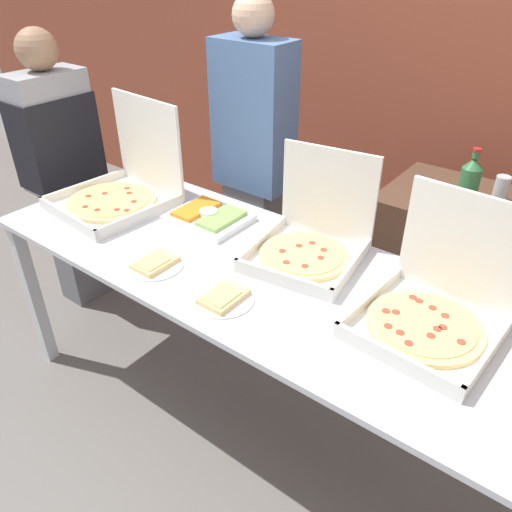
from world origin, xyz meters
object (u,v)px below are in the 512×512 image
at_px(paper_plate_front_right, 224,298).
at_px(person_guest_cap, 254,171).
at_px(pizza_box_near_left, 310,240).
at_px(paper_plate_front_center, 155,263).
at_px(person_server_vest, 62,163).
at_px(soda_can_silver, 501,189).
at_px(pizza_box_far_right, 121,187).
at_px(soda_bottle, 469,182).
at_px(veggie_tray, 209,217).
at_px(pizza_box_near_right, 435,307).

xyz_separation_m(paper_plate_front_right, person_guest_cap, (-0.56, 0.90, 0.05)).
distance_m(pizza_box_near_left, paper_plate_front_center, 0.63).
xyz_separation_m(paper_plate_front_center, person_server_vest, (-1.18, 0.38, 0.02)).
bearing_deg(soda_can_silver, pizza_box_far_right, -147.24).
relative_size(soda_bottle, person_server_vest, 0.17).
distance_m(pizza_box_near_left, person_server_vest, 1.63).
height_order(pizza_box_near_left, soda_bottle, pizza_box_near_left).
xyz_separation_m(pizza_box_far_right, paper_plate_front_center, (0.55, -0.30, -0.07)).
bearing_deg(person_server_vest, veggie_tray, 91.61).
bearing_deg(person_server_vest, person_guest_cap, 117.50).
bearing_deg(person_server_vest, pizza_box_far_right, 82.11).
bearing_deg(paper_plate_front_center, person_server_vest, 162.00).
distance_m(paper_plate_front_center, soda_can_silver, 1.59).
bearing_deg(pizza_box_near_right, person_server_vest, -178.01).
relative_size(pizza_box_near_left, soda_bottle, 1.77).
bearing_deg(person_guest_cap, soda_can_silver, -162.34).
relative_size(pizza_box_far_right, soda_can_silver, 4.39).
bearing_deg(person_server_vest, soda_can_silver, 112.39).
bearing_deg(veggie_tray, soda_bottle, 37.25).
bearing_deg(pizza_box_near_right, paper_plate_front_center, -158.84).
bearing_deg(pizza_box_near_left, person_guest_cap, 136.77).
relative_size(pizza_box_near_right, paper_plate_front_right, 2.15).
distance_m(pizza_box_far_right, soda_bottle, 1.62).
relative_size(pizza_box_near_left, pizza_box_far_right, 0.88).
bearing_deg(pizza_box_far_right, paper_plate_front_right, -13.33).
xyz_separation_m(pizza_box_near_right, person_server_vest, (-2.19, 0.07, -0.05)).
bearing_deg(pizza_box_far_right, person_guest_cap, 64.40).
xyz_separation_m(paper_plate_front_center, person_guest_cap, (-0.19, 0.90, 0.05)).
bearing_deg(soda_bottle, soda_can_silver, 52.52).
bearing_deg(pizza_box_near_right, pizza_box_near_left, 171.28).
height_order(pizza_box_near_right, paper_plate_front_center, pizza_box_near_right).
height_order(paper_plate_front_right, veggie_tray, veggie_tray).
bearing_deg(pizza_box_far_right, soda_bottle, 35.55).
distance_m(pizza_box_near_right, person_guest_cap, 1.34).
height_order(paper_plate_front_center, person_guest_cap, person_guest_cap).
height_order(soda_bottle, person_server_vest, person_server_vest).
bearing_deg(person_guest_cap, paper_plate_front_right, 121.73).
relative_size(pizza_box_far_right, person_server_vest, 0.33).
height_order(pizza_box_near_left, person_guest_cap, person_guest_cap).
distance_m(pizza_box_near_right, pizza_box_far_right, 1.56).
height_order(pizza_box_near_right, paper_plate_front_right, pizza_box_near_right).
bearing_deg(veggie_tray, person_guest_cap, 102.86).
bearing_deg(pizza_box_far_right, veggie_tray, 19.24).
relative_size(veggie_tray, soda_can_silver, 2.79).
relative_size(pizza_box_near_right, soda_can_silver, 3.83).
height_order(veggie_tray, soda_bottle, soda_bottle).
distance_m(soda_bottle, person_guest_cap, 1.07).
height_order(pizza_box_near_left, soda_can_silver, pizza_box_near_left).
bearing_deg(person_guest_cap, soda_bottle, -167.94).
height_order(veggie_tray, person_server_vest, person_server_vest).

